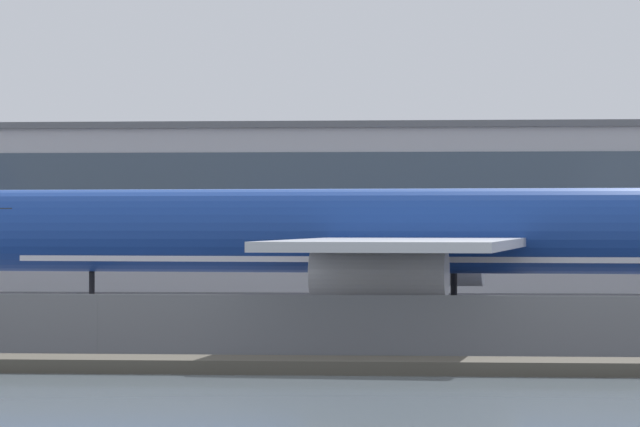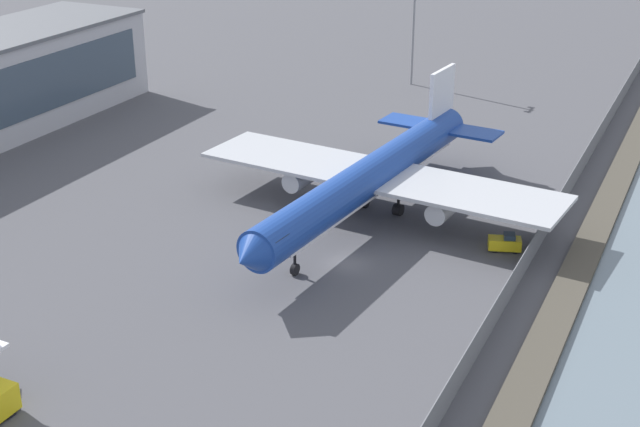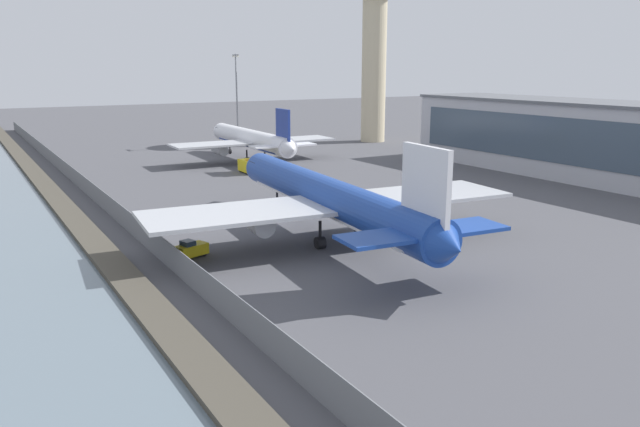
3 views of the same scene
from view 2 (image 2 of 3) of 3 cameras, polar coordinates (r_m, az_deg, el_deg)
ground_plane at (r=85.85m, az=1.71°, el=-3.18°), size 500.00×500.00×0.00m
shoreline_seawall at (r=80.78m, az=15.22°, el=-5.70°), size 320.00×3.00×0.50m
perimeter_fence at (r=80.97m, az=12.18°, el=-4.46°), size 280.00×0.10×2.59m
cargo_jet_blue at (r=94.03m, az=3.37°, el=2.41°), size 47.01×41.03×12.49m
baggage_tug at (r=89.88m, az=11.76°, el=-1.85°), size 2.53×3.54×1.80m
apron_light_mast_apron_west at (r=145.07m, az=6.02°, el=12.29°), size 3.20×0.40×18.76m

